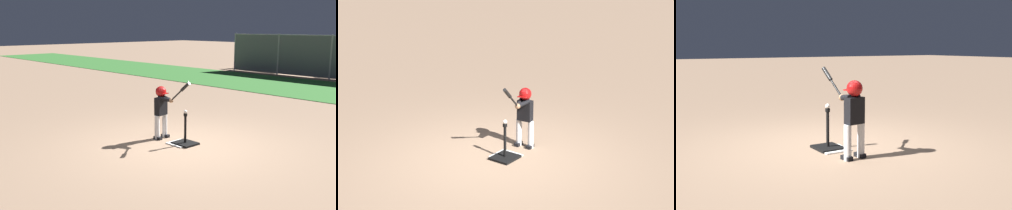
# 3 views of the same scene
# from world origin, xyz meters

# --- Properties ---
(ground_plane) EXTENTS (90.00, 90.00, 0.00)m
(ground_plane) POSITION_xyz_m (0.00, 0.00, 0.00)
(ground_plane) COLOR #93755B
(home_plate) EXTENTS (0.45, 0.45, 0.02)m
(home_plate) POSITION_xyz_m (-0.14, 0.10, 0.01)
(home_plate) COLOR white
(home_plate) RESTS_ON ground_plane
(batting_tee) EXTENTS (0.45, 0.40, 0.64)m
(batting_tee) POSITION_xyz_m (-0.06, 0.14, 0.08)
(batting_tee) COLOR black
(batting_tee) RESTS_ON ground_plane
(batter_child) EXTENTS (0.87, 0.36, 1.28)m
(batter_child) POSITION_xyz_m (-0.70, 0.09, 0.72)
(batter_child) COLOR silver
(batter_child) RESTS_ON ground_plane
(baseball) EXTENTS (0.07, 0.07, 0.07)m
(baseball) POSITION_xyz_m (-0.06, 0.14, 0.68)
(baseball) COLOR white
(baseball) RESTS_ON batting_tee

